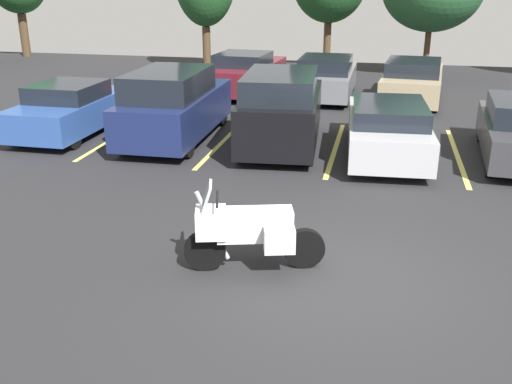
# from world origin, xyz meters

# --- Properties ---
(ground) EXTENTS (44.00, 44.00, 0.10)m
(ground) POSITION_xyz_m (0.00, 0.00, -0.05)
(ground) COLOR #262628
(motorcycle_touring) EXTENTS (2.05, 1.03, 1.37)m
(motorcycle_touring) POSITION_xyz_m (-1.41, -0.00, 0.63)
(motorcycle_touring) COLOR black
(motorcycle_touring) RESTS_ON ground
(parking_stripes) EXTENTS (14.88, 4.92, 0.01)m
(parking_stripes) POSITION_xyz_m (-2.19, 6.69, 0.00)
(parking_stripes) COLOR #EAE066
(parking_stripes) RESTS_ON ground
(car_blue) EXTENTS (1.82, 4.26, 1.40)m
(car_blue) POSITION_xyz_m (-7.94, 6.64, 0.68)
(car_blue) COLOR #2D519E
(car_blue) RESTS_ON ground
(car_navy) EXTENTS (1.93, 4.80, 1.87)m
(car_navy) POSITION_xyz_m (-4.95, 6.62, 0.92)
(car_navy) COLOR navy
(car_navy) RESTS_ON ground
(car_black) EXTENTS (2.16, 4.47, 1.92)m
(car_black) POSITION_xyz_m (-2.09, 6.54, 0.95)
(car_black) COLOR black
(car_black) RESTS_ON ground
(car_silver) EXTENTS (2.09, 4.73, 1.35)m
(car_silver) POSITION_xyz_m (0.52, 6.32, 0.68)
(car_silver) COLOR #B7B7BC
(car_silver) RESTS_ON ground
(car_far_maroon) EXTENTS (2.19, 4.75, 1.50)m
(car_far_maroon) POSITION_xyz_m (-4.58, 13.22, 0.73)
(car_far_maroon) COLOR maroon
(car_far_maroon) RESTS_ON ground
(car_far_grey) EXTENTS (1.85, 4.29, 1.48)m
(car_far_grey) POSITION_xyz_m (-1.63, 12.96, 0.72)
(car_far_grey) COLOR slate
(car_far_grey) RESTS_ON ground
(car_far_tan) EXTENTS (2.29, 5.02, 1.44)m
(car_far_tan) POSITION_xyz_m (1.32, 13.07, 0.70)
(car_far_tan) COLOR tan
(car_far_tan) RESTS_ON ground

